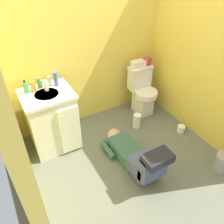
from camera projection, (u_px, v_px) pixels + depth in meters
ground_plane at (125, 158)px, 2.96m from camera, size 2.76×3.06×0.04m
wall_back at (85, 41)px, 2.98m from camera, size 2.42×0.08×2.40m
wall_left at (3, 108)px, 1.77m from camera, size 0.08×2.06×2.40m
wall_right at (213, 51)px, 2.69m from camera, size 0.08×2.06×2.40m
toilet at (142, 91)px, 3.55m from camera, size 0.36×0.46×0.75m
vanity_cabinet at (52, 120)px, 2.90m from camera, size 0.60×0.53×0.82m
faucet at (42, 84)px, 2.73m from camera, size 0.02×0.02×0.10m
person_plumber at (135, 156)px, 2.74m from camera, size 0.39×1.06×0.52m
tissue_box at (138, 64)px, 3.34m from camera, size 0.22×0.11×0.10m
toiletry_bag at (147, 61)px, 3.40m from camera, size 0.12×0.09×0.11m
soap_dispenser at (26, 87)px, 2.63m from camera, size 0.06×0.06×0.17m
bottle_amber at (33, 86)px, 2.65m from camera, size 0.06×0.06×0.13m
bottle_green at (39, 83)px, 2.71m from camera, size 0.04×0.04×0.14m
bottle_white at (46, 85)px, 2.67m from camera, size 0.05×0.05×0.13m
bottle_clear at (49, 81)px, 2.76m from camera, size 0.04×0.04×0.12m
bottle_blue at (56, 79)px, 2.75m from camera, size 0.05×0.05×0.18m
trash_can at (222, 162)px, 2.74m from camera, size 0.18×0.18×0.22m
paper_towel_roll at (137, 121)px, 3.36m from camera, size 0.11×0.11×0.23m
toilet_paper_roll at (181, 129)px, 3.32m from camera, size 0.11×0.11×0.10m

